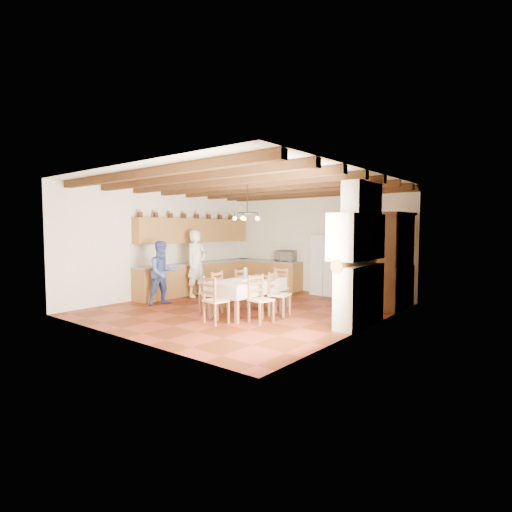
{
  "coord_description": "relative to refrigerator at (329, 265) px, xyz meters",
  "views": [
    {
      "loc": [
        6.08,
        -7.15,
        1.92
      ],
      "look_at": [
        0.1,
        0.3,
        1.25
      ],
      "focal_mm": 28.0,
      "sensor_mm": 36.0,
      "label": 1
    }
  ],
  "objects": [
    {
      "name": "ceiling",
      "position": [
        -0.55,
        -3.11,
        2.15
      ],
      "size": [
        6.0,
        6.5,
        0.02
      ],
      "primitive_type": "cube",
      "color": "white",
      "rests_on": "ground"
    },
    {
      "name": "fridge_vase",
      "position": [
        0.15,
        0.0,
        1.02
      ],
      "size": [
        0.37,
        0.37,
        0.31
      ],
      "primitive_type": "imported",
      "rotation": [
        0.0,
        0.0,
        0.31
      ],
      "color": "#321B10",
      "rests_on": "refrigerator"
    },
    {
      "name": "person_woman_red",
      "position": [
        1.7,
        -2.36,
        -0.11
      ],
      "size": [
        0.5,
        0.93,
        1.5
      ],
      "primitive_type": "imported",
      "rotation": [
        0.0,
        0.0,
        -1.41
      ],
      "color": "#AF1219",
      "rests_on": "floor"
    },
    {
      "name": "wall_back",
      "position": [
        -0.55,
        0.15,
        0.64
      ],
      "size": [
        6.0,
        0.02,
        3.0
      ],
      "primitive_type": "cube",
      "color": "beige",
      "rests_on": "ground"
    },
    {
      "name": "lower_cabinets_left",
      "position": [
        -3.25,
        -2.06,
        -0.43
      ],
      "size": [
        0.6,
        4.3,
        0.86
      ],
      "primitive_type": "cube",
      "color": "olive",
      "rests_on": "ground"
    },
    {
      "name": "chair_end_near",
      "position": [
        -0.07,
        -4.57,
        -0.38
      ],
      "size": [
        0.47,
        0.45,
        0.96
      ],
      "primitive_type": null,
      "rotation": [
        0.0,
        0.0,
        3.02
      ],
      "color": "brown",
      "rests_on": "floor"
    },
    {
      "name": "floor",
      "position": [
        -0.55,
        -3.11,
        -0.87
      ],
      "size": [
        6.0,
        6.5,
        0.02
      ],
      "primitive_type": "cube",
      "color": "#4A1D0A",
      "rests_on": "ground"
    },
    {
      "name": "microwave",
      "position": [
        -1.41,
        -0.16,
        0.2
      ],
      "size": [
        0.66,
        0.52,
        0.32
      ],
      "primitive_type": "imported",
      "rotation": [
        0.0,
        0.0,
        0.23
      ],
      "color": "silver",
      "rests_on": "countertop_back"
    },
    {
      "name": "countertop_left",
      "position": [
        -3.25,
        -2.06,
        0.02
      ],
      "size": [
        0.62,
        4.3,
        0.04
      ],
      "primitive_type": "cube",
      "color": "slate",
      "rests_on": "lower_cabinets_left"
    },
    {
      "name": "fireplace",
      "position": [
        2.17,
        -2.91,
        0.54
      ],
      "size": [
        0.56,
        1.6,
        2.8
      ],
      "primitive_type": null,
      "color": "beige",
      "rests_on": "ground"
    },
    {
      "name": "hutch",
      "position": [
        2.2,
        -0.82,
        0.28
      ],
      "size": [
        0.57,
        1.28,
        2.29
      ],
      "primitive_type": null,
      "rotation": [
        0.0,
        0.0,
        -0.03
      ],
      "color": "#321B10",
      "rests_on": "floor"
    },
    {
      "name": "wall_left",
      "position": [
        -3.56,
        -3.11,
        0.64
      ],
      "size": [
        0.02,
        6.5,
        3.0
      ],
      "primitive_type": "cube",
      "color": "beige",
      "rests_on": "ground"
    },
    {
      "name": "upper_cabinets",
      "position": [
        -3.38,
        -2.06,
        0.99
      ],
      "size": [
        0.35,
        4.2,
        0.7
      ],
      "primitive_type": "cube",
      "color": "olive",
      "rests_on": "ground"
    },
    {
      "name": "person_man",
      "position": [
        -2.71,
        -2.64,
        0.07
      ],
      "size": [
        0.47,
        0.7,
        1.87
      ],
      "primitive_type": "imported",
      "rotation": [
        0.0,
        0.0,
        1.61
      ],
      "color": "white",
      "rests_on": "floor"
    },
    {
      "name": "ceiling_beams",
      "position": [
        -0.55,
        -3.11,
        2.05
      ],
      "size": [
        6.0,
        6.3,
        0.16
      ],
      "primitive_type": null,
      "color": "#382212",
      "rests_on": "ground"
    },
    {
      "name": "chair_left_far",
      "position": [
        -0.82,
        -3.11,
        -0.38
      ],
      "size": [
        0.44,
        0.46,
        0.96
      ],
      "primitive_type": null,
      "rotation": [
        0.0,
        0.0,
        -1.67
      ],
      "color": "brown",
      "rests_on": "floor"
    },
    {
      "name": "wall_front",
      "position": [
        -0.55,
        -6.37,
        0.64
      ],
      "size": [
        6.0,
        0.02,
        3.0
      ],
      "primitive_type": "cube",
      "color": "beige",
      "rests_on": "ground"
    },
    {
      "name": "chair_left_near",
      "position": [
        -0.81,
        -3.98,
        -0.38
      ],
      "size": [
        0.46,
        0.47,
        0.96
      ],
      "primitive_type": null,
      "rotation": [
        0.0,
        0.0,
        -1.42
      ],
      "color": "brown",
      "rests_on": "floor"
    },
    {
      "name": "backsplash_left",
      "position": [
        -3.54,
        -2.06,
        0.34
      ],
      "size": [
        0.03,
        4.3,
        0.6
      ],
      "primitive_type": "cube",
      "color": "white",
      "rests_on": "ground"
    },
    {
      "name": "chandelier",
      "position": [
        -0.11,
        -3.54,
        1.39
      ],
      "size": [
        0.47,
        0.47,
        0.03
      ],
      "primitive_type": "torus",
      "color": "black",
      "rests_on": "ground"
    },
    {
      "name": "backsplash_back",
      "position": [
        -2.1,
        0.13,
        0.34
      ],
      "size": [
        2.3,
        0.03,
        0.6
      ],
      "primitive_type": "cube",
      "color": "white",
      "rests_on": "ground"
    },
    {
      "name": "chair_right_near",
      "position": [
        0.58,
        -3.93,
        -0.38
      ],
      "size": [
        0.47,
        0.49,
        0.96
      ],
      "primitive_type": null,
      "rotation": [
        0.0,
        0.0,
        1.38
      ],
      "color": "brown",
      "rests_on": "floor"
    },
    {
      "name": "lower_cabinets_back",
      "position": [
        -2.1,
        -0.16,
        -0.43
      ],
      "size": [
        2.3,
        0.6,
        0.86
      ],
      "primitive_type": "cube",
      "color": "olive",
      "rests_on": "ground"
    },
    {
      "name": "person_woman_blue",
      "position": [
        -2.52,
        -3.97,
        -0.06
      ],
      "size": [
        0.76,
        0.89,
        1.6
      ],
      "primitive_type": "imported",
      "rotation": [
        0.0,
        0.0,
        1.35
      ],
      "color": "#3D4D95",
      "rests_on": "floor"
    },
    {
      "name": "chair_end_far",
      "position": [
        -0.06,
        -2.47,
        -0.38
      ],
      "size": [
        0.45,
        0.43,
        0.96
      ],
      "primitive_type": null,
      "rotation": [
        0.0,
        0.0,
        0.07
      ],
      "color": "brown",
      "rests_on": "floor"
    },
    {
      "name": "wall_picture",
      "position": [
        1.0,
        0.12,
        0.99
      ],
      "size": [
        0.34,
        0.03,
        0.42
      ],
      "primitive_type": "cube",
      "color": "black",
      "rests_on": "ground"
    },
    {
      "name": "chair_right_far",
      "position": [
        0.52,
        -3.18,
        -0.38
      ],
      "size": [
        0.48,
        0.49,
        0.96
      ],
      "primitive_type": null,
      "rotation": [
        0.0,
        0.0,
        1.78
      ],
      "color": "brown",
      "rests_on": "floor"
    },
    {
      "name": "wall_right",
      "position": [
        2.46,
        -3.11,
        0.64
      ],
      "size": [
        0.02,
        6.5,
        3.0
      ],
      "primitive_type": "cube",
      "color": "beige",
      "rests_on": "ground"
    },
    {
      "name": "refrigerator",
      "position": [
        0.0,
        0.0,
        0.0
      ],
      "size": [
        0.89,
        0.74,
        1.72
      ],
      "primitive_type": "cube",
      "rotation": [
        0.0,
        0.0,
        -0.04
      ],
      "color": "silver",
      "rests_on": "floor"
    },
    {
      "name": "countertop_back",
      "position": [
        -2.1,
        -0.16,
        0.02
      ],
      "size": [
        2.34,
        0.62,
        0.04
      ],
      "primitive_type": "cube",
      "color": "slate",
      "rests_on": "lower_cabinets_back"
    },
    {
      "name": "dining_table",
      "position": [
        -0.11,
        -3.54,
        -0.17
      ],
      "size": [
        0.94,
        1.79,
        0.78
      ],
      "rotation": [
        0.0,
        0.0,
        0.02
      ],
      "color": "beige",
      "rests_on": "floor"
    }
  ]
}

